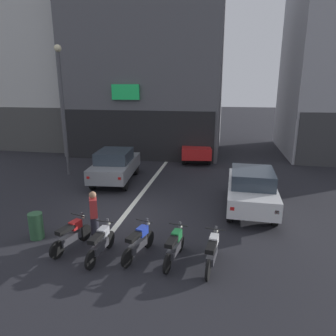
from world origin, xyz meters
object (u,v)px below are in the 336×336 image
at_px(car_white_parked_kerbside, 251,188).
at_px(street_lamp, 62,98).
at_px(person_by_motorcycles, 94,217).
at_px(motorcycle_silver_row_left_mid, 101,243).
at_px(car_red_down_street, 196,146).
at_px(motorcycle_white_row_rightmost, 212,251).
at_px(motorcycle_green_row_right_mid, 174,246).
at_px(motorcycle_red_row_leftmost, 72,235).
at_px(motorcycle_blue_row_centre, 139,242).
at_px(trash_bin, 36,226).
at_px(car_grey_crossing_near, 115,165).

xyz_separation_m(car_white_parked_kerbside, street_lamp, (-9.43, 3.21, 3.19)).
height_order(car_white_parked_kerbside, person_by_motorcycles, person_by_motorcycles).
bearing_deg(motorcycle_silver_row_left_mid, car_red_down_street, 83.11).
distance_m(car_white_parked_kerbside, motorcycle_white_row_rightmost, 4.43).
relative_size(motorcycle_silver_row_left_mid, motorcycle_green_row_right_mid, 1.01).
relative_size(motorcycle_red_row_leftmost, motorcycle_blue_row_centre, 1.00).
height_order(motorcycle_white_row_rightmost, person_by_motorcycles, person_by_motorcycles).
distance_m(car_white_parked_kerbside, trash_bin, 7.79).
distance_m(motorcycle_red_row_leftmost, motorcycle_silver_row_left_mid, 1.08).
relative_size(car_grey_crossing_near, trash_bin, 5.00).
distance_m(car_white_parked_kerbside, motorcycle_red_row_leftmost, 6.79).
height_order(motorcycle_red_row_leftmost, motorcycle_white_row_rightmost, same).
relative_size(motorcycle_green_row_right_mid, trash_bin, 1.95).
bearing_deg(person_by_motorcycles, motorcycle_silver_row_left_mid, -56.67).
relative_size(motorcycle_blue_row_centre, trash_bin, 1.91).
xyz_separation_m(car_grey_crossing_near, trash_bin, (-0.44, -6.09, -0.46)).
height_order(motorcycle_red_row_leftmost, person_by_motorcycles, person_by_motorcycles).
bearing_deg(motorcycle_white_row_rightmost, motorcycle_green_row_right_mid, 175.09).
xyz_separation_m(motorcycle_silver_row_left_mid, person_by_motorcycles, (-0.52, 0.79, 0.40)).
xyz_separation_m(motorcycle_red_row_leftmost, trash_bin, (-1.42, 0.39, -0.03)).
bearing_deg(street_lamp, trash_bin, -69.51).
bearing_deg(motorcycle_blue_row_centre, car_grey_crossing_near, 115.18).
distance_m(car_white_parked_kerbside, motorcycle_green_row_right_mid, 4.76).
distance_m(motorcycle_green_row_right_mid, motorcycle_white_row_rightmost, 1.04).
height_order(motorcycle_green_row_right_mid, person_by_motorcycles, person_by_motorcycles).
bearing_deg(street_lamp, car_grey_crossing_near, -14.26).
relative_size(motorcycle_red_row_leftmost, motorcycle_white_row_rightmost, 0.98).
bearing_deg(motorcycle_silver_row_left_mid, street_lamp, 123.69).
height_order(car_white_parked_kerbside, trash_bin, car_white_parked_kerbside).
bearing_deg(motorcycle_green_row_right_mid, car_grey_crossing_near, 121.94).
xyz_separation_m(motorcycle_white_row_rightmost, trash_bin, (-5.58, 0.58, -0.03)).
distance_m(street_lamp, motorcycle_green_row_right_mid, 10.83).
xyz_separation_m(motorcycle_red_row_leftmost, motorcycle_green_row_right_mid, (3.12, -0.10, 0.00)).
xyz_separation_m(car_red_down_street, person_by_motorcycles, (-2.00, -11.46, -0.03)).
height_order(car_grey_crossing_near, motorcycle_red_row_leftmost, car_grey_crossing_near).
bearing_deg(motorcycle_red_row_leftmost, motorcycle_blue_row_centre, -0.88).
bearing_deg(person_by_motorcycles, motorcycle_red_row_leftmost, -136.02).
xyz_separation_m(motorcycle_green_row_right_mid, trash_bin, (-4.54, 0.49, -0.03)).
bearing_deg(trash_bin, motorcycle_silver_row_left_mid, -15.35).
relative_size(street_lamp, motorcycle_silver_row_left_mid, 4.00).
bearing_deg(motorcycle_silver_row_left_mid, car_white_parked_kerbside, 44.34).
bearing_deg(car_grey_crossing_near, person_by_motorcycles, -75.90).
xyz_separation_m(street_lamp, person_by_motorcycles, (4.50, -6.74, -3.22)).
bearing_deg(street_lamp, motorcycle_green_row_right_mid, -45.95).
relative_size(car_red_down_street, motorcycle_white_row_rightmost, 2.58).
bearing_deg(person_by_motorcycles, car_red_down_street, 80.12).
bearing_deg(trash_bin, street_lamp, 110.49).
bearing_deg(car_red_down_street, trash_bin, -108.78).
bearing_deg(motorcycle_red_row_leftmost, trash_bin, 164.70).
xyz_separation_m(car_white_parked_kerbside, trash_bin, (-6.87, -3.64, -0.46)).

